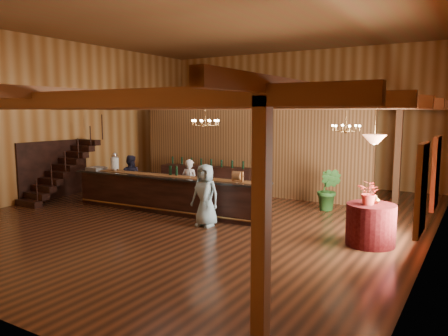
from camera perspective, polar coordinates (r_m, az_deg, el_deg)
The scene contains 30 objects.
floor at distance 12.90m, azimuth -2.38°, elevation -6.09°, with size 14.00×14.00×0.00m, color #552A17.
ceiling at distance 12.80m, azimuth -2.52°, elevation 18.63°, with size 14.00×14.00×0.00m, color brown.
wall_back at distance 18.79m, azimuth 9.49°, elevation 6.50°, with size 12.00×0.10×5.50m, color tan.
wall_left at distance 16.63m, azimuth -20.06°, elevation 6.06°, with size 0.10×14.00×5.50m, color tan.
wall_right at distance 10.51m, azimuth 26.11°, elevation 5.26°, with size 0.10×14.00×5.50m, color tan.
beam_grid at distance 12.98m, azimuth -1.21°, elevation 8.43°, with size 11.90×13.90×0.39m.
support_posts at distance 12.22m, azimuth -3.72°, elevation 0.77°, with size 9.20×10.20×3.20m.
partition_wall at distance 15.88m, azimuth 3.05°, elevation 2.12°, with size 9.00×0.18×3.10m, color brown.
window_right_front at distance 9.04m, azimuth 24.46°, elevation -2.54°, with size 0.12×1.05×1.75m, color white.
window_right_back at distance 11.60m, azimuth 25.98°, elevation -0.56°, with size 0.12×1.05×1.75m, color white.
staircase at distance 15.87m, azimuth -20.61°, elevation -0.35°, with size 1.00×2.80×2.00m.
backroom_boxes at distance 17.69m, azimuth 6.66°, elevation -0.71°, with size 4.10×0.60×1.10m.
tasting_bar at distance 13.26m, azimuth -7.59°, elevation -3.32°, with size 6.61×1.13×1.11m.
beverage_dispenser at distance 14.47m, azimuth -14.09°, elevation 0.73°, with size 0.26×0.26×0.60m.
glass_rack_tray at distance 14.91m, azimuth -16.33°, elevation -0.07°, with size 0.50×0.50×0.10m, color gray.
raffle_drum at distance 11.84m, azimuth 1.79°, elevation -1.03°, with size 0.34×0.24×0.30m.
bar_bottle_0 at distance 13.21m, azimuth -7.05°, elevation -0.32°, with size 0.07×0.07×0.30m, color black.
bar_bottle_1 at distance 13.19m, azimuth -6.98°, elevation -0.32°, with size 0.07×0.07×0.30m, color black.
bar_bottle_2 at distance 13.07m, azimuth -6.22°, elevation -0.38°, with size 0.07×0.07×0.30m, color black.
backbar_shelf at distance 16.29m, azimuth -2.33°, elevation -1.49°, with size 3.52×0.55×0.99m, color #361912.
round_table at distance 10.45m, azimuth 18.61°, elevation -7.03°, with size 1.09×1.09×0.94m, color #4A1010.
chandelier_left at distance 13.22m, azimuth -2.45°, elevation 5.97°, with size 0.80×0.80×0.68m.
chandelier_right at distance 12.87m, azimuth 15.63°, elevation 5.11°, with size 0.80×0.80×0.80m.
pendant_lamp at distance 10.16m, azimuth 19.06°, elevation 3.59°, with size 0.52×0.52×0.90m.
bartender at distance 13.70m, azimuth -4.50°, elevation -2.04°, with size 0.56×0.37×1.53m, color white.
staff_second at distance 15.09m, azimuth -12.12°, elevation -1.27°, with size 0.75×0.59×1.55m, color #201E31.
guest at distance 11.48m, azimuth -2.45°, elevation -3.57°, with size 0.80×0.52×1.65m, color #97C1D2.
floor_plant at distance 13.64m, azimuth 13.53°, elevation -2.75°, with size 0.72×0.58×1.31m, color #234E1B.
table_flowers at distance 10.20m, azimuth 18.50°, elevation -3.07°, with size 0.50×0.43×0.55m, color #D03E32.
table_vase at distance 10.45m, azimuth 19.26°, elevation -3.63°, with size 0.14×0.14×0.28m, color #A4753D.
Camera 1 is at (6.93, -10.46, 3.00)m, focal length 35.00 mm.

